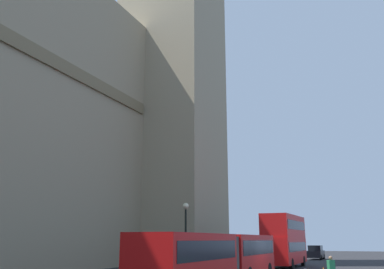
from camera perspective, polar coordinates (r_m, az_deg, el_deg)
articulated_bus at (r=25.48m, az=3.64°, el=-15.91°), size 16.90×2.54×2.90m
double_decker_bus at (r=43.18m, az=12.40°, el=-13.57°), size 9.47×2.54×4.90m
sedan_lead at (r=62.13m, az=16.41°, el=-15.05°), size 4.40×1.86×1.85m
street_lamp at (r=31.98m, az=-0.86°, el=-13.21°), size 0.44×0.44×5.27m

